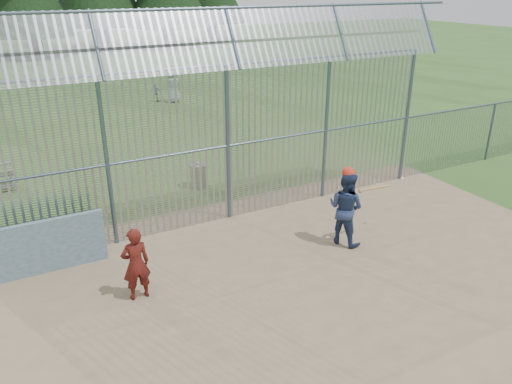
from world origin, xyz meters
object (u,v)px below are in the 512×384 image
trash_can (198,175)px  onlooker (136,264)px  dugout_wall (45,247)px  batter (346,208)px

trash_can → onlooker: bearing=-123.7°
dugout_wall → batter: (6.42, -1.95, 0.30)m
dugout_wall → trash_can: 5.57m
dugout_wall → batter: size_ratio=1.39×
onlooker → batter: bearing=177.9°
batter → trash_can: 5.26m
dugout_wall → onlooker: size_ratio=1.65×
dugout_wall → onlooker: onlooker is taller
batter → dugout_wall: bearing=50.0°
batter → onlooker: bearing=66.0°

